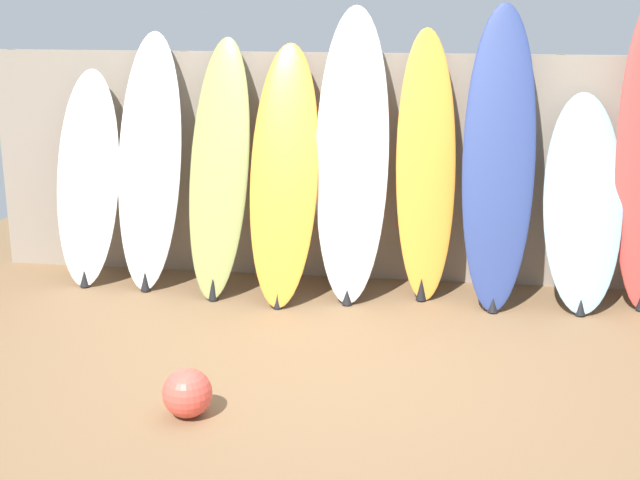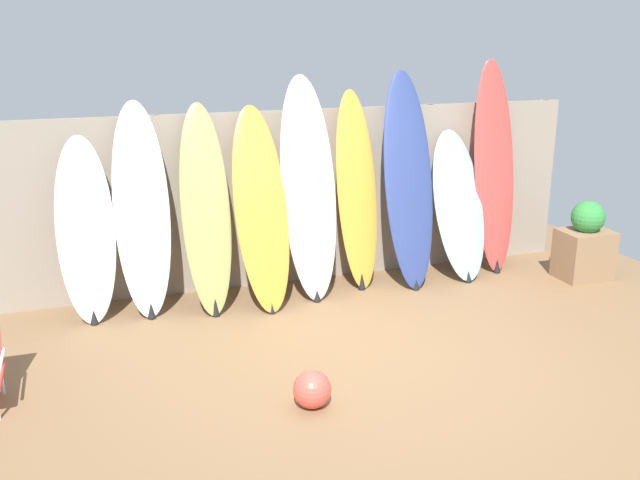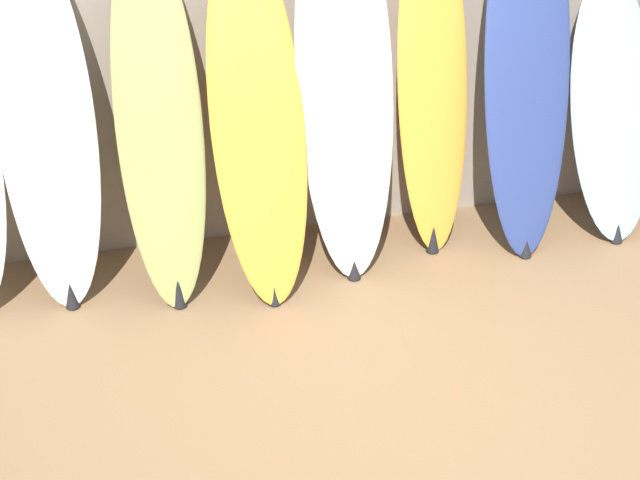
% 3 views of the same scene
% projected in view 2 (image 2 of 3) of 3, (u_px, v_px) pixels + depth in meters
% --- Properties ---
extents(ground, '(7.68, 7.68, 0.00)m').
position_uv_depth(ground, '(376.00, 357.00, 5.83)').
color(ground, brown).
extents(fence_back, '(6.08, 0.11, 1.80)m').
position_uv_depth(fence_back, '(302.00, 197.00, 7.39)').
color(fence_back, gray).
rests_on(fence_back, ground).
extents(surfboard_white_0, '(0.53, 0.50, 1.67)m').
position_uv_depth(surfboard_white_0, '(86.00, 232.00, 6.42)').
color(surfboard_white_0, white).
rests_on(surfboard_white_0, ground).
extents(surfboard_white_1, '(0.53, 0.61, 1.97)m').
position_uv_depth(surfboard_white_1, '(142.00, 211.00, 6.55)').
color(surfboard_white_1, white).
rests_on(surfboard_white_1, ground).
extents(surfboard_olive_2, '(0.49, 0.73, 1.93)m').
position_uv_depth(surfboard_olive_2, '(206.00, 210.00, 6.66)').
color(surfboard_olive_2, olive).
rests_on(surfboard_olive_2, ground).
extents(surfboard_orange_3, '(0.52, 0.78, 1.89)m').
position_uv_depth(surfboard_orange_3, '(261.00, 209.00, 6.75)').
color(surfboard_orange_3, orange).
rests_on(surfboard_orange_3, ground).
extents(surfboard_white_4, '(0.55, 0.61, 2.17)m').
position_uv_depth(surfboard_white_4, '(309.00, 189.00, 6.93)').
color(surfboard_white_4, white).
rests_on(surfboard_white_4, ground).
extents(surfboard_orange_5, '(0.50, 0.48, 2.00)m').
position_uv_depth(surfboard_orange_5, '(357.00, 193.00, 7.21)').
color(surfboard_orange_5, orange).
rests_on(surfboard_orange_5, ground).
extents(surfboard_navy_6, '(0.53, 0.64, 2.19)m').
position_uv_depth(surfboard_navy_6, '(408.00, 181.00, 7.25)').
color(surfboard_navy_6, navy).
rests_on(surfboard_navy_6, ground).
extents(surfboard_skyblue_7, '(0.59, 0.69, 1.55)m').
position_uv_depth(surfboard_skyblue_7, '(459.00, 206.00, 7.57)').
color(surfboard_skyblue_7, '#8CB7D6').
rests_on(surfboard_skyblue_7, ground).
extents(surfboard_red_8, '(0.49, 0.49, 2.27)m').
position_uv_depth(surfboard_red_8, '(494.00, 168.00, 7.68)').
color(surfboard_red_8, '#D13D38').
rests_on(surfboard_red_8, ground).
extents(planter_box, '(0.53, 0.41, 0.85)m').
position_uv_depth(planter_box, '(585.00, 244.00, 7.57)').
color(planter_box, '#846647').
rests_on(planter_box, ground).
extents(beach_ball, '(0.28, 0.28, 0.28)m').
position_uv_depth(beach_ball, '(312.00, 389.00, 5.05)').
color(beach_ball, '#E54C3F').
rests_on(beach_ball, ground).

